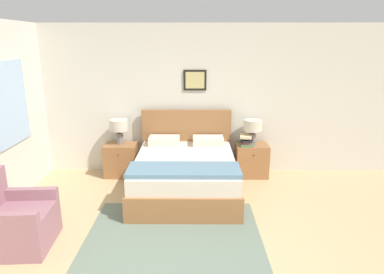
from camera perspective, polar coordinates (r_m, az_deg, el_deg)
wall_back at (r=6.06m, az=-0.46°, el=6.16°), size 7.50×0.09×2.60m
area_rug_main at (r=4.43m, az=-3.01°, el=-15.59°), size 2.13×1.59×0.01m
bed at (r=5.34m, az=-1.14°, el=-6.10°), size 1.57×1.90×1.15m
armchair at (r=4.53m, az=-27.41°, el=-12.56°), size 0.77×0.77×0.87m
nightstand_near_window at (r=6.17m, az=-11.70°, el=-3.74°), size 0.55×0.44×0.57m
nightstand_by_door at (r=6.12m, az=9.90°, el=-3.81°), size 0.55×0.44×0.57m
table_lamp_near_window at (r=6.03m, az=-12.07°, el=1.65°), size 0.31×0.31×0.43m
table_lamp_by_door at (r=5.97m, az=10.09°, el=1.62°), size 0.31×0.31×0.43m
book_thick_bottom at (r=5.96m, az=8.92°, el=-1.16°), size 0.22×0.28×0.04m
book_hardcover_middle at (r=5.95m, az=8.93°, el=-0.82°), size 0.17×0.24×0.03m
book_novel_upper at (r=5.94m, az=8.94°, el=-0.52°), size 0.19×0.28×0.03m
book_slim_near_top at (r=5.93m, az=8.96°, el=-0.20°), size 0.21×0.21×0.04m
book_paperback_top at (r=5.92m, az=8.97°, el=0.13°), size 0.24×0.31×0.04m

